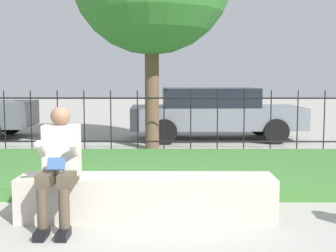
{
  "coord_description": "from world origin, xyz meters",
  "views": [
    {
      "loc": [
        0.41,
        -5.2,
        1.61
      ],
      "look_at": [
        0.37,
        2.84,
        0.77
      ],
      "focal_mm": 50.0,
      "sensor_mm": 36.0,
      "label": 1
    }
  ],
  "objects": [
    {
      "name": "stone_bench",
      "position": [
        0.14,
        0.0,
        0.22
      ],
      "size": [
        2.89,
        0.54,
        0.5
      ],
      "color": "#B7B2A3",
      "rests_on": "ground_plane"
    },
    {
      "name": "ground_plane",
      "position": [
        0.0,
        0.0,
        0.0
      ],
      "size": [
        60.0,
        60.0,
        0.0
      ],
      "primitive_type": "plane",
      "color": "#9E9B93"
    },
    {
      "name": "iron_fence",
      "position": [
        -0.0,
        4.49,
        0.7
      ],
      "size": [
        7.77,
        0.03,
        1.33
      ],
      "color": "black",
      "rests_on": "ground_plane"
    },
    {
      "name": "person_seated_reader",
      "position": [
        -0.77,
        -0.3,
        0.72
      ],
      "size": [
        0.42,
        0.73,
        1.3
      ],
      "color": "black",
      "rests_on": "ground_plane"
    },
    {
      "name": "grass_berm",
      "position": [
        0.0,
        2.37,
        0.09
      ],
      "size": [
        9.77,
        3.35,
        0.18
      ],
      "color": "#3D7533",
      "rests_on": "ground_plane"
    },
    {
      "name": "car_parked_center",
      "position": [
        1.53,
        6.81,
        0.71
      ],
      "size": [
        4.4,
        2.07,
        1.33
      ],
      "rotation": [
        0.0,
        0.0,
        0.04
      ],
      "color": "slate",
      "rests_on": "ground_plane"
    }
  ]
}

